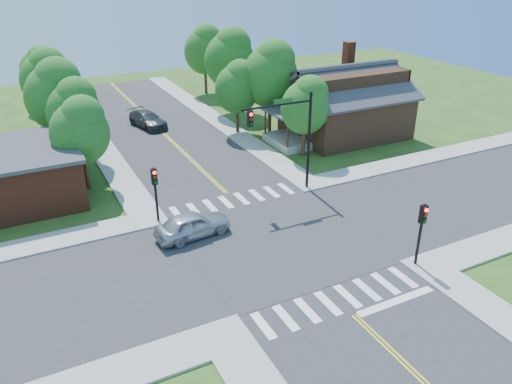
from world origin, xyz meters
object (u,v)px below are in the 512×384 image
signal_pole_nw (155,185)px  car_dgrey (148,120)px  signal_pole_se (422,224)px  car_silver (193,225)px  house_ne (345,100)px  signal_mast_ne (289,129)px

signal_pole_nw → car_dgrey: 19.99m
signal_pole_se → signal_pole_nw: bearing=135.0°
car_silver → signal_pole_nw: bearing=21.7°
house_ne → signal_mast_ne: bearing=-142.3°
house_ne → car_dgrey: 19.26m
signal_mast_ne → signal_pole_nw: signal_mast_ne is taller
signal_mast_ne → house_ne: size_ratio=0.55×
signal_mast_ne → house_ne: (11.19, 8.65, -1.52)m
house_ne → car_silver: house_ne is taller
house_ne → car_silver: (-19.33, -11.30, -2.54)m
signal_pole_se → car_dgrey: signal_pole_se is taller
signal_pole_se → house_ne: size_ratio=0.29×
signal_pole_se → car_dgrey: bearing=101.7°
signal_mast_ne → car_dgrey: bearing=103.6°
signal_pole_nw → car_dgrey: bearing=75.9°
car_silver → signal_pole_se: bearing=-136.9°
signal_mast_ne → car_silver: (-8.13, -2.65, -4.06)m
signal_pole_se → car_dgrey: 31.20m
signal_mast_ne → car_dgrey: 20.25m
car_dgrey → house_ne: bearing=-47.3°
signal_pole_se → car_dgrey: (-6.34, 30.49, -1.92)m
signal_mast_ne → car_silver: bearing=-162.0°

